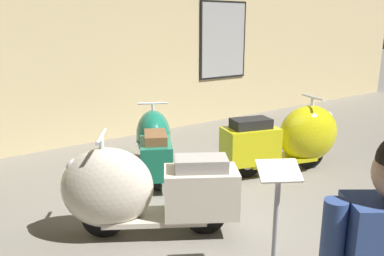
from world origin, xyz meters
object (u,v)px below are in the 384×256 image
object	(u,v)px
scooter_0	(136,190)
info_stanchion	(275,234)
scooter_1	(154,142)
scooter_2	(291,138)

from	to	relation	value
scooter_0	info_stanchion	size ratio (longest dim) A/B	1.67
scooter_0	info_stanchion	bearing A→B (deg)	144.91
scooter_1	info_stanchion	size ratio (longest dim) A/B	1.55
scooter_0	scooter_2	size ratio (longest dim) A/B	0.94
scooter_1	info_stanchion	bearing A→B (deg)	-161.57
scooter_2	info_stanchion	xyz separation A→B (m)	(-2.05, -1.60, -0.07)
scooter_1	scooter_0	bearing A→B (deg)	172.31
scooter_0	scooter_1	distance (m)	1.72
scooter_2	info_stanchion	distance (m)	2.60
scooter_2	scooter_0	bearing A→B (deg)	-157.21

